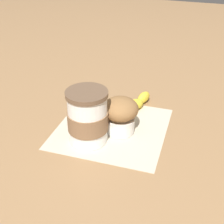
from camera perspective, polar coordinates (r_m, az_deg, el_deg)
name	(u,v)px	position (r m, az deg, el deg)	size (l,w,h in m)	color
ground_plane	(112,128)	(0.77, 0.00, -2.98)	(3.00, 3.00, 0.00)	#936D47
paper_napkin	(112,128)	(0.77, 0.00, -2.93)	(0.26, 0.26, 0.00)	beige
coffee_cup	(88,117)	(0.70, -4.46, -1.00)	(0.09, 0.09, 0.13)	white
muffin	(120,114)	(0.73, 1.53, -0.36)	(0.08, 0.08, 0.09)	white
banana	(132,104)	(0.84, 3.75, 1.43)	(0.14, 0.09, 0.03)	yellow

